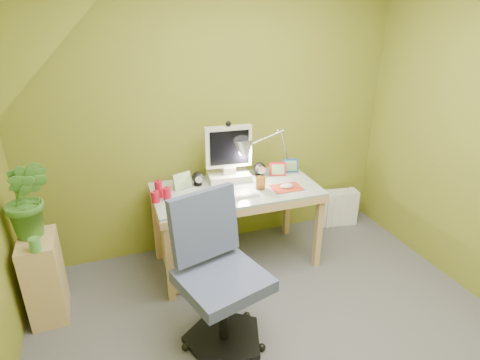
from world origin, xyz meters
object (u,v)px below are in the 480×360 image
object	(u,v)px
desk_lamp	(279,141)
monitor	(228,148)
side_ledge	(45,278)
task_chair	(223,278)
radiator	(339,207)
potted_plant	(28,199)
desk	(236,226)

from	to	relation	value
desk_lamp	monitor	bearing A→B (deg)	167.19
side_ledge	task_chair	size ratio (longest dim) A/B	0.61
monitor	side_ledge	bearing A→B (deg)	-162.12
monitor	side_ledge	size ratio (longest dim) A/B	0.89
monitor	radiator	world-z (taller)	monitor
monitor	task_chair	world-z (taller)	monitor
side_ledge	radiator	world-z (taller)	side_ledge
radiator	desk_lamp	bearing A→B (deg)	-162.47
potted_plant	radiator	distance (m)	2.77
potted_plant	side_ledge	bearing A→B (deg)	-90.00
desk_lamp	desk	bearing A→B (deg)	-171.01
potted_plant	desk	bearing A→B (deg)	3.72
desk	monitor	bearing A→B (deg)	91.32
desk	monitor	xyz separation A→B (m)	(0.00, 0.18, 0.63)
radiator	potted_plant	bearing A→B (deg)	-162.07
side_ledge	task_chair	distance (m)	1.29
radiator	monitor	bearing A→B (deg)	-165.33
monitor	desk_lamp	size ratio (longest dim) A/B	0.96
monitor	potted_plant	bearing A→B (deg)	-164.01
desk_lamp	side_ledge	distance (m)	2.05
potted_plant	monitor	bearing A→B (deg)	10.67
monitor	task_chair	xyz separation A→B (m)	(-0.37, -1.00, -0.47)
potted_plant	task_chair	size ratio (longest dim) A/B	0.54
side_ledge	desk	bearing A→B (deg)	5.67
desk	side_ledge	size ratio (longest dim) A/B	2.11
monitor	side_ledge	world-z (taller)	monitor
desk_lamp	side_ledge	bearing A→B (deg)	176.86
desk_lamp	side_ledge	size ratio (longest dim) A/B	0.93
monitor	radiator	size ratio (longest dim) A/B	1.56
desk	task_chair	world-z (taller)	task_chair
monitor	radiator	xyz separation A→B (m)	(1.19, 0.10, -0.80)
radiator	desk	bearing A→B (deg)	-156.93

